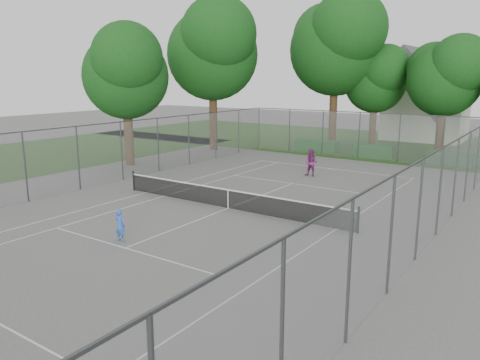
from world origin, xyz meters
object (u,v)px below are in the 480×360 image
Objects in this scene: tennis_net at (228,198)px; house at (426,103)px; girl_player at (120,225)px; woman_player at (311,163)px.

tennis_net is 1.42× the size of house.
girl_player reaches higher than tennis_net.
house is at bearing 87.41° from tennis_net.
tennis_net is 6.00m from girl_player.
woman_player is (-0.02, 8.90, 0.34)m from tennis_net.
house reaches higher than woman_player.
woman_player is at bearing -95.78° from girl_player.
girl_player is at bearing -94.22° from woman_player.
tennis_net is at bearing -91.36° from woman_player.
girl_player is 14.87m from woman_player.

